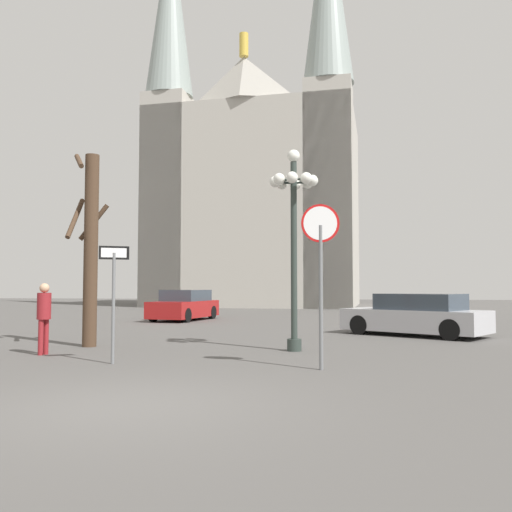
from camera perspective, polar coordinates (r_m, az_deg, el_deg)
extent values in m
plane|color=#514F4C|center=(7.69, -13.62, -15.18)|extent=(120.00, 120.00, 0.00)
cube|color=#ADA89E|center=(45.94, 0.32, 4.58)|extent=(17.10, 13.86, 15.68)
pyramid|color=#ADA89E|center=(43.30, -1.30, 18.22)|extent=(5.81, 2.41, 3.50)
cylinder|color=gold|center=(44.34, -1.29, 21.41)|extent=(0.70, 0.70, 1.80)
cube|color=#ADA89E|center=(43.53, -9.27, 5.77)|extent=(3.72, 3.72, 16.76)
cone|color=gray|center=(48.61, -9.08, 24.61)|extent=(3.82, 3.82, 15.02)
cube|color=#ADA89E|center=(40.54, 7.76, 6.43)|extent=(3.72, 3.72, 16.76)
cylinder|color=slate|center=(10.53, 6.87, -4.33)|extent=(0.08, 0.08, 2.80)
cylinder|color=red|center=(10.60, 6.82, 3.46)|extent=(0.75, 0.19, 0.75)
cylinder|color=white|center=(10.58, 6.82, 3.47)|extent=(0.65, 0.13, 0.66)
cylinder|color=slate|center=(11.64, -14.86, -5.34)|extent=(0.07, 0.07, 2.31)
cube|color=black|center=(11.66, -14.78, 0.33)|extent=(0.56, 0.32, 0.28)
cube|color=white|center=(11.64, -14.81, 0.34)|extent=(0.46, 0.25, 0.20)
cylinder|color=#2D3833|center=(13.52, 4.03, 0.03)|extent=(0.16, 0.16, 4.74)
cylinder|color=#2D3833|center=(13.58, 4.07, -9.37)|extent=(0.36, 0.36, 0.30)
sphere|color=white|center=(13.89, 3.99, 10.51)|extent=(0.32, 0.32, 0.32)
sphere|color=white|center=(13.73, 5.98, 7.94)|extent=(0.29, 0.29, 0.29)
cylinder|color=#2D3833|center=(13.74, 4.99, 7.93)|extent=(0.05, 0.47, 0.05)
sphere|color=white|center=(14.06, 5.48, 7.67)|extent=(0.29, 0.29, 0.29)
cylinder|color=#2D3833|center=(13.91, 4.75, 7.79)|extent=(0.37, 0.37, 0.05)
sphere|color=white|center=(14.22, 4.16, 7.55)|extent=(0.29, 0.29, 0.29)
cylinder|color=#2D3833|center=(13.99, 4.08, 7.72)|extent=(0.47, 0.05, 0.05)
sphere|color=white|center=(14.11, 2.75, 7.62)|extent=(0.29, 0.29, 0.29)
cylinder|color=#2D3833|center=(13.93, 3.37, 7.76)|extent=(0.37, 0.37, 0.05)
sphere|color=white|center=(13.80, 2.03, 7.87)|extent=(0.29, 0.29, 0.29)
cylinder|color=#2D3833|center=(13.78, 3.01, 7.89)|extent=(0.05, 0.47, 0.05)
sphere|color=white|center=(13.46, 2.46, 8.15)|extent=(0.29, 0.29, 0.29)
cylinder|color=#2D3833|center=(13.61, 3.24, 8.03)|extent=(0.37, 0.37, 0.05)
sphere|color=white|center=(13.30, 3.83, 8.30)|extent=(0.29, 0.29, 0.29)
cylinder|color=#2D3833|center=(13.53, 3.92, 8.10)|extent=(0.47, 0.05, 0.05)
sphere|color=white|center=(13.41, 5.32, 8.21)|extent=(0.29, 0.29, 0.29)
cylinder|color=#2D3833|center=(13.58, 4.65, 8.06)|extent=(0.37, 0.37, 0.05)
cylinder|color=#473323|center=(15.14, -17.07, 0.63)|extent=(0.37, 0.37, 5.17)
cylinder|color=#473323|center=(15.41, -18.21, 9.52)|extent=(0.56, 0.69, 0.53)
cylinder|color=#473323|center=(15.39, -18.58, 3.81)|extent=(0.19, 1.01, 1.20)
cylinder|color=#473323|center=(15.55, -16.78, 3.43)|extent=(0.82, 0.34, 1.04)
cube|color=maroon|center=(25.85, -7.63, -5.58)|extent=(2.53, 4.49, 0.76)
cube|color=#333D47|center=(26.02, -7.41, -4.15)|extent=(2.03, 2.62, 0.52)
cylinder|color=black|center=(24.20, -7.38, -6.24)|extent=(0.33, 0.67, 0.64)
cylinder|color=black|center=(24.96, -10.81, -6.12)|extent=(0.33, 0.67, 0.64)
cylinder|color=black|center=(26.82, -4.68, -5.96)|extent=(0.33, 0.67, 0.64)
cylinder|color=black|center=(27.51, -7.86, -5.87)|extent=(0.33, 0.67, 0.64)
cube|color=#B7B7BC|center=(18.44, 16.39, -6.53)|extent=(4.82, 4.03, 0.70)
cube|color=#333D47|center=(18.32, 17.00, -4.64)|extent=(3.05, 2.80, 0.52)
cylinder|color=black|center=(18.41, 10.90, -7.17)|extent=(0.66, 0.53, 0.64)
cylinder|color=black|center=(19.89, 13.41, -6.84)|extent=(0.66, 0.53, 0.64)
cylinder|color=black|center=(17.06, 19.88, -7.35)|extent=(0.66, 0.53, 0.64)
cylinder|color=black|center=(18.65, 21.82, -6.94)|extent=(0.66, 0.53, 0.64)
cylinder|color=maroon|center=(13.67, -21.82, -7.99)|extent=(0.12, 0.12, 0.83)
cylinder|color=maroon|center=(13.78, -21.33, -7.96)|extent=(0.12, 0.12, 0.83)
cylinder|color=maroon|center=(13.68, -21.51, -4.94)|extent=(0.32, 0.32, 0.62)
sphere|color=tan|center=(13.68, -21.47, -3.17)|extent=(0.22, 0.22, 0.22)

